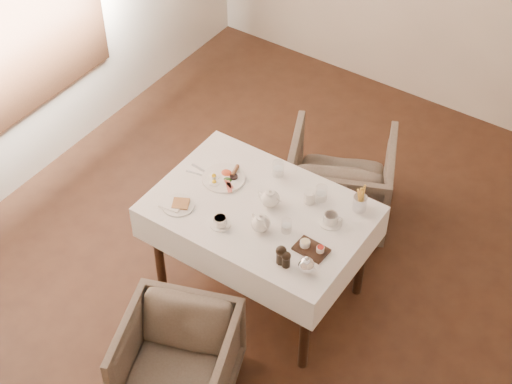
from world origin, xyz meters
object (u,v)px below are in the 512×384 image
Objects in this scene: armchair_far at (340,180)px; breakfast_plate at (224,177)px; armchair_near at (178,361)px; table at (260,222)px; teapot_centre at (270,197)px.

breakfast_plate is at bearing 40.18° from armchair_far.
breakfast_plate reaches higher than armchair_near.
breakfast_plate is at bearing 164.37° from table.
armchair_far is at bearing 73.79° from breakfast_plate.
armchair_far is 2.68× the size of breakfast_plate.
teapot_centre is at bearing 63.91° from armchair_far.
table is at bearing 61.76° from armchair_far.
armchair_near is at bearing 65.46° from armchair_far.
armchair_near is 1.78m from armchair_far.
breakfast_plate is 1.72× the size of teapot_centre.
table is at bearing -5.49° from breakfast_plate.
armchair_far is at bearing 69.03° from armchair_near.
table is 0.95m from armchair_far.
armchair_far reaches higher than armchair_near.
armchair_near is 2.39× the size of breakfast_plate.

